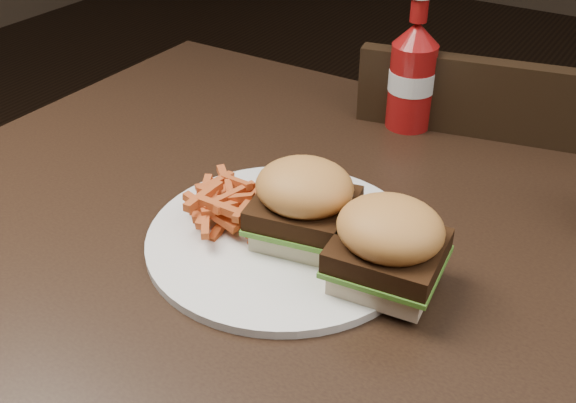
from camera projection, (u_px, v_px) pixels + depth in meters
The scene contains 7 objects.
dining_table at pixel (369, 252), 0.79m from camera, with size 1.20×0.80×0.04m, color black.
chair_far at pixel (469, 240), 1.31m from camera, with size 0.40×0.40×0.04m, color black.
plate at pixel (283, 238), 0.77m from camera, with size 0.31×0.31×0.01m, color white.
sandwich_half_a at pixel (304, 230), 0.76m from camera, with size 0.10×0.09×0.02m, color beige.
sandwich_half_b at pixel (386, 273), 0.69m from camera, with size 0.10×0.09×0.02m, color beige.
fries_pile at pixel (231, 205), 0.78m from camera, with size 0.12×0.12×0.05m, color #C2502E, non-canonical shape.
ketchup_bottle at pixel (411, 89), 0.99m from camera, with size 0.07×0.07×0.13m, color maroon.
Camera 1 is at (0.25, -0.58, 1.21)m, focal length 42.00 mm.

